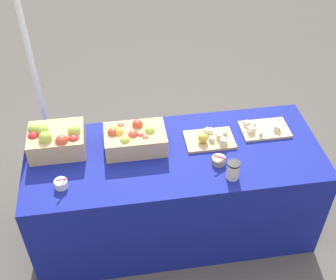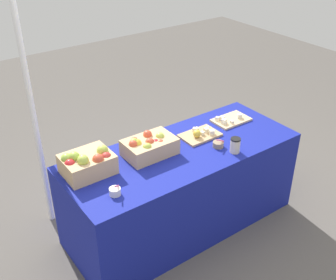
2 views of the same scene
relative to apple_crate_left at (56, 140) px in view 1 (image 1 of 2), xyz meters
The scene contains 10 objects.
ground_plane 1.11m from the apple_crate_left, 10.82° to the right, with size 10.00×10.00×0.00m, color #56514C.
table 0.88m from the apple_crate_left, 10.82° to the right, with size 1.90×0.76×0.74m, color navy.
apple_crate_left is the anchor object (origin of this frame).
apple_crate_middle 0.49m from the apple_crate_left, ahead, with size 0.39×0.25×0.17m.
cutting_board_front 1.36m from the apple_crate_left, ahead, with size 0.32×0.21×0.06m.
cutting_board_back 0.98m from the apple_crate_left, ahead, with size 0.32×0.21×0.08m.
sample_bowl_near 1.03m from the apple_crate_left, 15.30° to the right, with size 0.09×0.09×0.09m.
sample_bowl_mid 0.34m from the apple_crate_left, 84.37° to the right, with size 0.08×0.08×0.10m.
coffee_cup 1.12m from the apple_crate_left, 21.10° to the right, with size 0.08×0.08×0.12m.
tent_pole 0.61m from the apple_crate_left, 104.81° to the left, with size 0.04×0.04×2.02m, color white.
Camera 1 is at (-0.34, -2.01, 2.65)m, focal length 46.81 mm.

